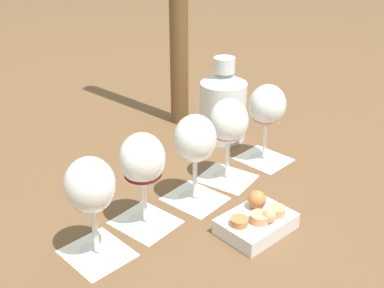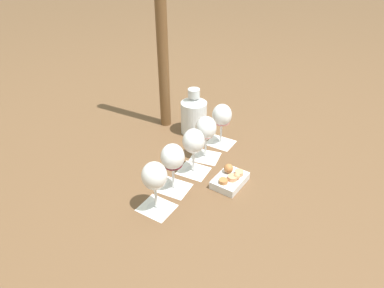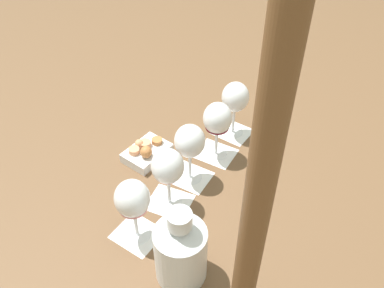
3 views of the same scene
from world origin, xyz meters
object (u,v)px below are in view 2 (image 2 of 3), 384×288
(snack_dish, at_px, (230,179))
(umbrella_pole, at_px, (161,20))
(wine_glass_2, at_px, (194,143))
(wine_glass_0, at_px, (222,117))
(wine_glass_4, at_px, (154,178))
(ceramic_vase, at_px, (194,114))
(wine_glass_3, at_px, (173,159))
(wine_glass_1, at_px, (206,130))

(snack_dish, xyz_separation_m, umbrella_pole, (-0.48, -0.19, 0.45))
(snack_dish, bearing_deg, wine_glass_2, -127.44)
(wine_glass_0, relative_size, umbrella_pole, 0.19)
(wine_glass_4, distance_m, ceramic_vase, 0.52)
(wine_glass_2, xyz_separation_m, wine_glass_3, (0.09, -0.08, 0.00))
(wine_glass_2, height_order, umbrella_pole, umbrella_pole)
(wine_glass_2, height_order, wine_glass_4, same)
(wine_glass_0, relative_size, wine_glass_2, 1.00)
(wine_glass_1, distance_m, snack_dish, 0.22)
(wine_glass_1, relative_size, wine_glass_4, 1.00)
(wine_glass_2, height_order, ceramic_vase, ceramic_vase)
(ceramic_vase, relative_size, snack_dish, 1.30)
(wine_glass_3, bearing_deg, ceramic_vase, 161.30)
(wine_glass_4, bearing_deg, wine_glass_3, 145.28)
(wine_glass_2, bearing_deg, ceramic_vase, 171.39)
(wine_glass_4, distance_m, umbrella_pole, 0.67)
(ceramic_vase, height_order, umbrella_pole, umbrella_pole)
(wine_glass_2, bearing_deg, wine_glass_3, -44.03)
(umbrella_pole, bearing_deg, wine_glass_3, -1.25)
(ceramic_vase, relative_size, umbrella_pole, 0.22)
(wine_glass_0, bearing_deg, ceramic_vase, -137.94)
(wine_glass_0, distance_m, ceramic_vase, 0.15)
(wine_glass_3, bearing_deg, wine_glass_4, -34.72)
(ceramic_vase, xyz_separation_m, umbrella_pole, (-0.09, -0.12, 0.38))
(wine_glass_2, relative_size, snack_dish, 1.12)
(wine_glass_2, distance_m, snack_dish, 0.19)
(wine_glass_0, bearing_deg, snack_dish, -5.16)
(wine_glass_0, xyz_separation_m, wine_glass_1, (0.10, -0.08, -0.00))
(wine_glass_1, height_order, snack_dish, wine_glass_1)
(wine_glass_1, relative_size, wine_glass_2, 1.00)
(wine_glass_2, height_order, snack_dish, wine_glass_2)
(wine_glass_0, height_order, snack_dish, wine_glass_0)
(wine_glass_4, bearing_deg, wine_glass_1, 141.96)
(wine_glass_0, height_order, wine_glass_4, same)
(wine_glass_1, height_order, wine_glass_4, same)
(wine_glass_4, bearing_deg, umbrella_pole, 172.38)
(umbrella_pole, bearing_deg, ceramic_vase, 51.93)
(wine_glass_3, relative_size, umbrella_pole, 0.19)
(wine_glass_0, height_order, wine_glass_2, same)
(wine_glass_2, distance_m, wine_glass_4, 0.24)
(snack_dish, distance_m, umbrella_pole, 0.69)
(wine_glass_3, bearing_deg, wine_glass_0, 139.69)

